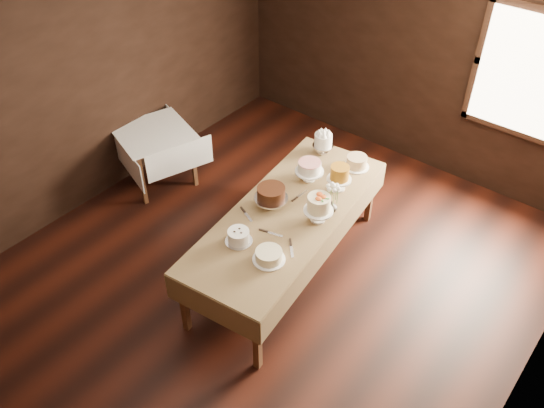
{
  "coord_description": "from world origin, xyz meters",
  "views": [
    {
      "loc": [
        2.57,
        -3.0,
        4.41
      ],
      "look_at": [
        0.0,
        0.2,
        0.95
      ],
      "focal_mm": 37.38,
      "sensor_mm": 36.0,
      "label": 1
    }
  ],
  "objects_px": {
    "cake_meringue": "(323,144)",
    "cake_server_b": "(292,251)",
    "side_table": "(154,138)",
    "cake_server_e": "(248,217)",
    "cake_speckled": "(357,162)",
    "cake_chocolate": "(271,198)",
    "cake_flowers": "(318,210)",
    "cake_server_d": "(323,205)",
    "cake_server_a": "(275,234)",
    "cake_server_c": "(302,194)",
    "cake_swirl": "(239,237)",
    "cake_caramel": "(339,179)",
    "cake_lattice": "(309,172)",
    "flower_vase": "(331,207)",
    "cake_cream": "(269,256)",
    "display_table": "(287,217)"
  },
  "relations": [
    {
      "from": "cake_chocolate",
      "to": "cake_cream",
      "type": "bearing_deg",
      "value": -52.76
    },
    {
      "from": "cake_speckled",
      "to": "cake_server_e",
      "type": "bearing_deg",
      "value": -105.39
    },
    {
      "from": "cake_server_d",
      "to": "cake_speckled",
      "type": "bearing_deg",
      "value": 30.12
    },
    {
      "from": "cake_meringue",
      "to": "cake_flowers",
      "type": "xyz_separation_m",
      "value": [
        0.61,
        -0.95,
        0.01
      ]
    },
    {
      "from": "cake_server_a",
      "to": "cake_server_c",
      "type": "relative_size",
      "value": 1.0
    },
    {
      "from": "cake_meringue",
      "to": "cake_caramel",
      "type": "bearing_deg",
      "value": -40.87
    },
    {
      "from": "cake_meringue",
      "to": "cake_lattice",
      "type": "xyz_separation_m",
      "value": [
        0.17,
        -0.49,
        -0.01
      ]
    },
    {
      "from": "cake_lattice",
      "to": "flower_vase",
      "type": "xyz_separation_m",
      "value": [
        0.47,
        -0.28,
        -0.04
      ]
    },
    {
      "from": "cake_swirl",
      "to": "cake_server_b",
      "type": "relative_size",
      "value": 1.13
    },
    {
      "from": "cake_swirl",
      "to": "cake_server_c",
      "type": "bearing_deg",
      "value": 87.49
    },
    {
      "from": "flower_vase",
      "to": "cake_caramel",
      "type": "bearing_deg",
      "value": 112.71
    },
    {
      "from": "flower_vase",
      "to": "cake_server_c",
      "type": "bearing_deg",
      "value": 173.32
    },
    {
      "from": "cake_speckled",
      "to": "cake_caramel",
      "type": "bearing_deg",
      "value": -82.22
    },
    {
      "from": "cake_server_b",
      "to": "cake_caramel",
      "type": "bearing_deg",
      "value": 147.4
    },
    {
      "from": "display_table",
      "to": "side_table",
      "type": "distance_m",
      "value": 2.21
    },
    {
      "from": "cake_swirl",
      "to": "cake_chocolate",
      "type": "bearing_deg",
      "value": 98.26
    },
    {
      "from": "cake_swirl",
      "to": "cake_server_c",
      "type": "relative_size",
      "value": 1.13
    },
    {
      "from": "cake_caramel",
      "to": "flower_vase",
      "type": "relative_size",
      "value": 2.4
    },
    {
      "from": "side_table",
      "to": "cake_server_a",
      "type": "distance_m",
      "value": 2.37
    },
    {
      "from": "cake_meringue",
      "to": "cake_server_b",
      "type": "distance_m",
      "value": 1.61
    },
    {
      "from": "display_table",
      "to": "cake_caramel",
      "type": "relative_size",
      "value": 9.05
    },
    {
      "from": "cake_speckled",
      "to": "cake_chocolate",
      "type": "distance_m",
      "value": 1.13
    },
    {
      "from": "cake_server_d",
      "to": "cake_server_c",
      "type": "bearing_deg",
      "value": 110.65
    },
    {
      "from": "cake_server_c",
      "to": "cake_server_a",
      "type": "bearing_deg",
      "value": -163.23
    },
    {
      "from": "cake_server_e",
      "to": "cake_lattice",
      "type": "bearing_deg",
      "value": 105.63
    },
    {
      "from": "cake_lattice",
      "to": "cake_chocolate",
      "type": "distance_m",
      "value": 0.59
    },
    {
      "from": "cake_meringue",
      "to": "cake_server_b",
      "type": "xyz_separation_m",
      "value": [
        0.68,
        -1.46,
        -0.11
      ]
    },
    {
      "from": "cake_flowers",
      "to": "cake_server_d",
      "type": "xyz_separation_m",
      "value": [
        -0.09,
        0.21,
        -0.12
      ]
    },
    {
      "from": "cake_swirl",
      "to": "cake_cream",
      "type": "distance_m",
      "value": 0.36
    },
    {
      "from": "cake_server_a",
      "to": "side_table",
      "type": "bearing_deg",
      "value": 151.21
    },
    {
      "from": "cake_speckled",
      "to": "cake_server_a",
      "type": "distance_m",
      "value": 1.38
    },
    {
      "from": "side_table",
      "to": "cake_server_d",
      "type": "bearing_deg",
      "value": 2.03
    },
    {
      "from": "cake_speckled",
      "to": "flower_vase",
      "type": "xyz_separation_m",
      "value": [
        0.2,
        -0.78,
        -0.0
      ]
    },
    {
      "from": "cake_chocolate",
      "to": "cake_server_e",
      "type": "height_order",
      "value": "cake_chocolate"
    },
    {
      "from": "cake_lattice",
      "to": "cake_server_a",
      "type": "xyz_separation_m",
      "value": [
        0.25,
        -0.88,
        -0.1
      ]
    },
    {
      "from": "side_table",
      "to": "cake_cream",
      "type": "distance_m",
      "value": 2.61
    },
    {
      "from": "cake_server_d",
      "to": "display_table",
      "type": "bearing_deg",
      "value": 170.14
    },
    {
      "from": "cake_meringue",
      "to": "cake_flowers",
      "type": "height_order",
      "value": "cake_flowers"
    },
    {
      "from": "side_table",
      "to": "cake_server_e",
      "type": "height_order",
      "value": "cake_server_e"
    },
    {
      "from": "cake_server_d",
      "to": "cake_server_a",
      "type": "bearing_deg",
      "value": -165.44
    },
    {
      "from": "cake_chocolate",
      "to": "cake_server_c",
      "type": "height_order",
      "value": "cake_chocolate"
    },
    {
      "from": "cake_swirl",
      "to": "flower_vase",
      "type": "distance_m",
      "value": 0.98
    },
    {
      "from": "cake_swirl",
      "to": "cake_server_a",
      "type": "bearing_deg",
      "value": 54.91
    },
    {
      "from": "cake_meringue",
      "to": "cake_server_d",
      "type": "bearing_deg",
      "value": -54.91
    },
    {
      "from": "cake_cream",
      "to": "cake_server_b",
      "type": "bearing_deg",
      "value": 64.75
    },
    {
      "from": "cake_lattice",
      "to": "cake_swirl",
      "type": "distance_m",
      "value": 1.17
    },
    {
      "from": "cake_caramel",
      "to": "cake_server_a",
      "type": "height_order",
      "value": "cake_caramel"
    },
    {
      "from": "side_table",
      "to": "cake_server_d",
      "type": "distance_m",
      "value": 2.41
    },
    {
      "from": "display_table",
      "to": "cake_server_d",
      "type": "bearing_deg",
      "value": 56.44
    },
    {
      "from": "display_table",
      "to": "cake_caramel",
      "type": "xyz_separation_m",
      "value": [
        0.18,
        0.62,
        0.18
      ]
    }
  ]
}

